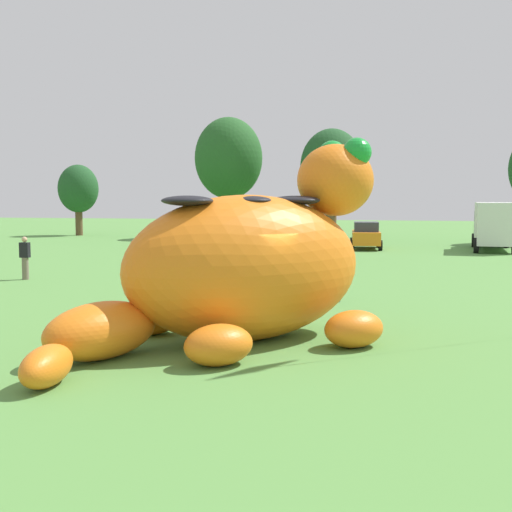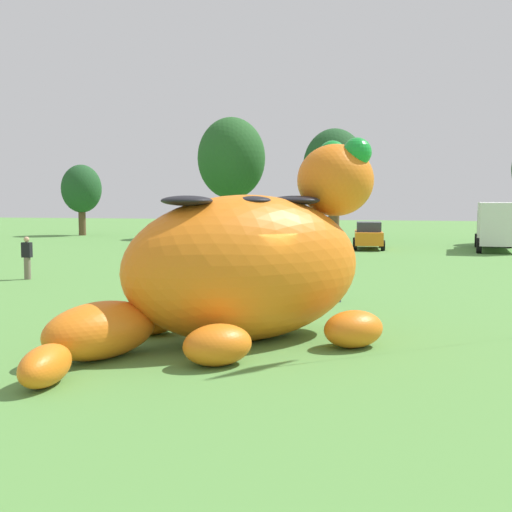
{
  "view_description": "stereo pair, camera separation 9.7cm",
  "coord_description": "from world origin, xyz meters",
  "px_view_note": "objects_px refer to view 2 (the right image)",
  "views": [
    {
      "loc": [
        3.3,
        -14.46,
        3.27
      ],
      "look_at": [
        -0.01,
        0.97,
        1.85
      ],
      "focal_mm": 45.93,
      "sensor_mm": 36.0,
      "label": 1
    },
    {
      "loc": [
        3.39,
        -14.44,
        3.27
      ],
      "look_at": [
        -0.01,
        0.97,
        1.85
      ],
      "focal_mm": 45.93,
      "sensor_mm": 36.0,
      "label": 2
    }
  ],
  "objects_px": {
    "car_green": "(198,233)",
    "car_orange": "(369,235)",
    "spectator_by_cars": "(27,258)",
    "box_truck": "(496,225)",
    "giant_inflatable_creature": "(246,266)",
    "car_white": "(315,234)",
    "spectator_mid_field": "(337,275)",
    "car_yellow": "(251,235)"
  },
  "relations": [
    {
      "from": "car_green",
      "to": "car_orange",
      "type": "relative_size",
      "value": 0.99
    },
    {
      "from": "spectator_by_cars",
      "to": "box_truck",
      "type": "bearing_deg",
      "value": 43.13
    },
    {
      "from": "giant_inflatable_creature",
      "to": "car_green",
      "type": "distance_m",
      "value": 29.54
    },
    {
      "from": "giant_inflatable_creature",
      "to": "car_white",
      "type": "relative_size",
      "value": 2.03
    },
    {
      "from": "car_green",
      "to": "car_white",
      "type": "bearing_deg",
      "value": 0.94
    },
    {
      "from": "giant_inflatable_creature",
      "to": "spectator_mid_field",
      "type": "relative_size",
      "value": 4.94
    },
    {
      "from": "giant_inflatable_creature",
      "to": "car_yellow",
      "type": "distance_m",
      "value": 27.14
    },
    {
      "from": "car_green",
      "to": "box_truck",
      "type": "relative_size",
      "value": 0.64
    },
    {
      "from": "spectator_mid_field",
      "to": "car_yellow",
      "type": "bearing_deg",
      "value": 109.95
    },
    {
      "from": "spectator_mid_field",
      "to": "car_green",
      "type": "bearing_deg",
      "value": 117.65
    },
    {
      "from": "car_green",
      "to": "box_truck",
      "type": "bearing_deg",
      "value": 0.41
    },
    {
      "from": "car_yellow",
      "to": "spectator_by_cars",
      "type": "height_order",
      "value": "car_yellow"
    },
    {
      "from": "giant_inflatable_creature",
      "to": "box_truck",
      "type": "height_order",
      "value": "giant_inflatable_creature"
    },
    {
      "from": "spectator_mid_field",
      "to": "spectator_by_cars",
      "type": "relative_size",
      "value": 1.0
    },
    {
      "from": "car_white",
      "to": "spectator_mid_field",
      "type": "relative_size",
      "value": 2.43
    },
    {
      "from": "car_yellow",
      "to": "spectator_by_cars",
      "type": "bearing_deg",
      "value": -106.45
    },
    {
      "from": "box_truck",
      "to": "spectator_by_cars",
      "type": "relative_size",
      "value": 3.82
    },
    {
      "from": "giant_inflatable_creature",
      "to": "spectator_mid_field",
      "type": "distance_m",
      "value": 6.23
    },
    {
      "from": "giant_inflatable_creature",
      "to": "car_white",
      "type": "distance_m",
      "value": 28.02
    },
    {
      "from": "giant_inflatable_creature",
      "to": "spectator_by_cars",
      "type": "relative_size",
      "value": 4.94
    },
    {
      "from": "giant_inflatable_creature",
      "to": "car_green",
      "type": "bearing_deg",
      "value": 109.66
    },
    {
      "from": "car_white",
      "to": "car_orange",
      "type": "height_order",
      "value": "same"
    },
    {
      "from": "car_yellow",
      "to": "spectator_mid_field",
      "type": "xyz_separation_m",
      "value": [
        7.44,
        -20.5,
        -0.01
      ]
    },
    {
      "from": "car_white",
      "to": "spectator_by_cars",
      "type": "height_order",
      "value": "car_white"
    },
    {
      "from": "car_yellow",
      "to": "box_truck",
      "type": "bearing_deg",
      "value": 5.55
    },
    {
      "from": "car_orange",
      "to": "spectator_mid_field",
      "type": "bearing_deg",
      "value": -89.84
    },
    {
      "from": "car_orange",
      "to": "spectator_mid_field",
      "type": "relative_size",
      "value": 2.47
    },
    {
      "from": "car_orange",
      "to": "box_truck",
      "type": "bearing_deg",
      "value": 3.2
    },
    {
      "from": "car_yellow",
      "to": "spectator_mid_field",
      "type": "relative_size",
      "value": 2.44
    },
    {
      "from": "spectator_mid_field",
      "to": "spectator_by_cars",
      "type": "xyz_separation_m",
      "value": [
        -12.61,
        2.99,
        0.0
      ]
    },
    {
      "from": "spectator_mid_field",
      "to": "spectator_by_cars",
      "type": "distance_m",
      "value": 12.96
    },
    {
      "from": "car_orange",
      "to": "giant_inflatable_creature",
      "type": "bearing_deg",
      "value": -93.01
    },
    {
      "from": "car_green",
      "to": "car_yellow",
      "type": "bearing_deg",
      "value": -18.41
    },
    {
      "from": "car_green",
      "to": "spectator_by_cars",
      "type": "xyz_separation_m",
      "value": [
        -1.17,
        -18.84,
        -0.01
      ]
    },
    {
      "from": "car_yellow",
      "to": "giant_inflatable_creature",
      "type": "bearing_deg",
      "value": -77.36
    },
    {
      "from": "car_yellow",
      "to": "car_orange",
      "type": "xyz_separation_m",
      "value": [
        7.38,
        1.04,
        0.0
      ]
    },
    {
      "from": "giant_inflatable_creature",
      "to": "car_orange",
      "type": "height_order",
      "value": "giant_inflatable_creature"
    },
    {
      "from": "giant_inflatable_creature",
      "to": "car_green",
      "type": "height_order",
      "value": "giant_inflatable_creature"
    },
    {
      "from": "giant_inflatable_creature",
      "to": "car_orange",
      "type": "relative_size",
      "value": 2.0
    },
    {
      "from": "spectator_by_cars",
      "to": "spectator_mid_field",
      "type": "bearing_deg",
      "value": -13.32
    },
    {
      "from": "giant_inflatable_creature",
      "to": "box_truck",
      "type": "bearing_deg",
      "value": 71.87
    },
    {
      "from": "car_green",
      "to": "car_white",
      "type": "height_order",
      "value": "same"
    }
  ]
}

